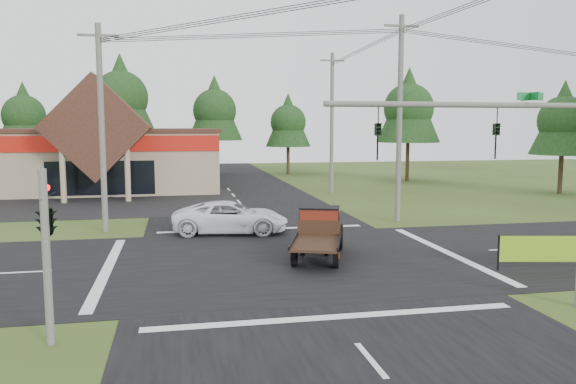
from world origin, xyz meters
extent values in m
plane|color=#334418|center=(0.00, 0.00, 0.00)|extent=(120.00, 120.00, 0.00)
cube|color=black|center=(0.00, 0.00, 0.01)|extent=(12.00, 120.00, 0.02)
cube|color=black|center=(0.00, 0.00, 0.01)|extent=(120.00, 12.00, 0.02)
cube|color=black|center=(-14.00, 19.00, 0.01)|extent=(28.00, 14.00, 0.02)
cube|color=tan|center=(-16.00, 30.00, 2.50)|extent=(30.00, 15.00, 5.00)
cube|color=#371F16|center=(-16.00, 30.00, 5.05)|extent=(30.40, 15.40, 0.30)
cube|color=#9C140C|center=(-16.00, 22.45, 4.10)|extent=(30.00, 0.12, 1.20)
cube|color=#371F16|center=(-10.00, 21.50, 5.30)|extent=(7.78, 4.00, 7.78)
cylinder|color=tan|center=(-12.20, 19.80, 2.00)|extent=(0.40, 0.40, 4.00)
cylinder|color=tan|center=(-7.80, 19.80, 2.00)|extent=(0.40, 0.40, 4.00)
cube|color=black|center=(-10.00, 22.48, 1.50)|extent=(8.00, 0.08, 2.60)
cylinder|color=#595651|center=(3.50, -7.50, 6.00)|extent=(8.00, 0.16, 0.16)
imported|color=black|center=(4.50, -7.50, 5.00)|extent=(0.16, 0.20, 1.00)
imported|color=black|center=(1.00, -7.50, 5.00)|extent=(0.16, 0.20, 1.00)
cube|color=#0C6626|center=(5.50, -7.50, 6.25)|extent=(0.80, 0.04, 0.22)
cylinder|color=#595651|center=(-7.50, -7.50, 2.20)|extent=(0.20, 0.20, 4.40)
imported|color=black|center=(-7.50, -7.30, 3.70)|extent=(0.53, 2.48, 1.00)
sphere|color=#FF0C0C|center=(-7.50, -7.15, 3.90)|extent=(0.18, 0.18, 0.18)
cylinder|color=#595651|center=(-8.00, 8.00, 5.25)|extent=(0.30, 0.30, 10.50)
cube|color=#595651|center=(-8.00, 8.00, 9.90)|extent=(2.00, 0.12, 0.12)
cylinder|color=#595651|center=(8.00, 8.00, 5.75)|extent=(0.30, 0.30, 11.50)
cube|color=#595651|center=(8.00, 8.00, 10.90)|extent=(2.00, 0.12, 0.12)
cylinder|color=#595651|center=(8.00, 22.00, 5.60)|extent=(0.30, 0.30, 11.20)
cube|color=#595651|center=(8.00, 22.00, 10.60)|extent=(2.00, 0.12, 0.12)
cylinder|color=#332316|center=(-20.00, 42.00, 1.75)|extent=(0.36, 0.36, 3.50)
cone|color=#133315|center=(-20.00, 42.00, 6.80)|extent=(5.60, 5.60, 6.60)
sphere|color=#133315|center=(-20.00, 42.00, 6.50)|extent=(4.40, 4.40, 4.40)
cylinder|color=#332316|center=(-10.00, 41.00, 2.27)|extent=(0.36, 0.36, 4.55)
cone|color=#133315|center=(-10.00, 41.00, 8.84)|extent=(7.28, 7.28, 8.58)
sphere|color=#133315|center=(-10.00, 41.00, 8.45)|extent=(5.72, 5.72, 5.72)
cylinder|color=#332316|center=(0.00, 42.00, 1.92)|extent=(0.36, 0.36, 3.85)
cone|color=#133315|center=(0.00, 42.00, 7.48)|extent=(6.16, 6.16, 7.26)
sphere|color=#133315|center=(0.00, 42.00, 7.15)|extent=(4.84, 4.84, 4.84)
cylinder|color=#332316|center=(8.00, 40.00, 1.57)|extent=(0.36, 0.36, 3.15)
cone|color=#133315|center=(8.00, 40.00, 6.12)|extent=(5.04, 5.04, 5.94)
sphere|color=#133315|center=(8.00, 40.00, 5.85)|extent=(3.96, 3.96, 3.96)
cylinder|color=#332316|center=(18.00, 30.00, 1.92)|extent=(0.36, 0.36, 3.85)
cone|color=#133315|center=(18.00, 30.00, 7.48)|extent=(6.16, 6.16, 7.26)
sphere|color=#133315|center=(18.00, 30.00, 7.15)|extent=(4.84, 4.84, 4.84)
cylinder|color=#332316|center=(26.00, 18.00, 1.57)|extent=(0.36, 0.36, 3.15)
cone|color=#133315|center=(26.00, 18.00, 6.12)|extent=(5.04, 5.04, 5.94)
sphere|color=#133315|center=(26.00, 18.00, 5.85)|extent=(3.96, 3.96, 3.96)
imported|color=white|center=(-1.68, 6.37, 0.81)|extent=(6.15, 3.55, 1.61)
camera|label=1|loc=(-4.32, -21.85, 5.42)|focal=35.00mm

